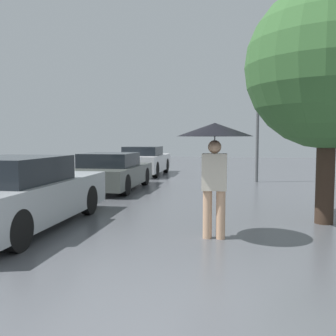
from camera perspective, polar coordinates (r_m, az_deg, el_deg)
name	(u,v)px	position (r m, az deg, el deg)	size (l,w,h in m)	color
pedestrian	(215,143)	(5.93, 7.13, 3.84)	(1.20, 1.20, 1.84)	tan
parked_car_nearest	(18,195)	(7.17, -21.88, -3.79)	(1.71, 4.33, 1.28)	#9EA3A8
parked_car_middle	(111,172)	(11.89, -8.63, -0.62)	(1.76, 3.93, 1.15)	#4C514C
parked_car_farthest	(144,161)	(16.61, -3.68, 1.06)	(1.72, 3.91, 1.25)	silver
tree	(329,67)	(7.67, 23.30, 13.97)	(3.04, 3.04, 4.44)	#38281E
street_lamp	(258,103)	(14.15, 13.55, 9.66)	(0.26, 0.26, 4.90)	#515456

